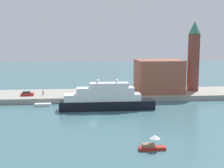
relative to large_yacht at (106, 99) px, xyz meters
The scene contains 10 objects.
ground 8.35m from the large_yacht, 121.58° to the right, with size 400.00×400.00×0.00m, color #3D6670.
quay_dock 19.26m from the large_yacht, 102.27° to the left, with size 110.00×18.59×1.69m, color gray.
large_yacht is the anchor object (origin of this frame).
small_motorboat 33.72m from the large_yacht, 80.29° to the right, with size 4.89×1.92×2.79m.
work_barge 19.83m from the large_yacht, 160.88° to the left, with size 4.79×1.85×0.82m, color silver.
harbor_building 27.47m from the large_yacht, 42.36° to the left, with size 15.42×13.31×11.23m, color #93513D.
bell_tower 40.40m from the large_yacht, 30.94° to the left, with size 4.11×4.11×24.59m.
parked_car 28.82m from the large_yacht, 148.41° to the left, with size 4.13×1.64×1.48m.
person_figure 25.49m from the large_yacht, 140.23° to the left, with size 0.36×0.36×1.67m.
mooring_bollard 10.83m from the large_yacht, 74.92° to the left, with size 0.39×0.39×0.84m, color black.
Camera 1 is at (-2.94, -78.27, 19.73)m, focal length 48.68 mm.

